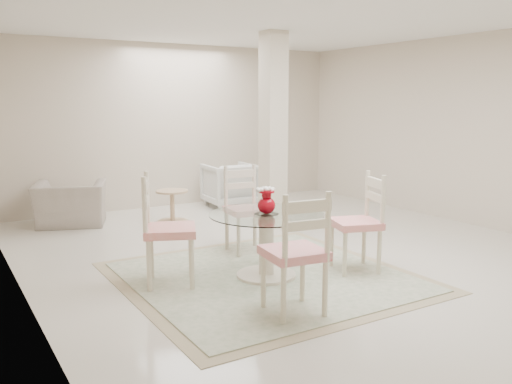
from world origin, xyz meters
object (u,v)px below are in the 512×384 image
column (273,131)px  side_table (172,208)px  dining_table (266,245)px  dining_chair_east (362,215)px  dining_chair_south (298,245)px  dining_chair_north (244,202)px  dining_chair_west (162,221)px  red_vase (266,201)px  armchair_white (229,185)px  recliner_taupe (71,204)px

column → side_table: 1.85m
dining_table → dining_chair_east: (0.97, -0.32, 0.26)m
dining_chair_south → side_table: 3.83m
dining_chair_north → dining_chair_south: bearing=-100.7°
column → dining_chair_east: column is taller
dining_table → dining_chair_west: bearing=161.2°
dining_table → dining_chair_south: (-0.31, -0.98, 0.28)m
red_vase → dining_chair_east: 1.04m
red_vase → armchair_white: 3.86m
red_vase → dining_chair_east: (0.97, -0.33, -0.19)m
dining_chair_west → dining_chair_south: dining_chair_west is taller
column → recliner_taupe: 3.08m
dining_chair_west → armchair_white: bearing=-14.4°
dining_table → recliner_taupe: dining_table is taller
dining_table → side_table: dining_table is taller
red_vase → side_table: (0.15, 2.80, -0.56)m
dining_table → red_vase: bearing=84.3°
dining_chair_east → dining_chair_west: 2.05m
dining_chair_east → recliner_taupe: bearing=-132.4°
dining_chair_north → side_table: bearing=101.8°
dining_chair_west → side_table: dining_chair_west is taller
column → dining_chair_east: bearing=-98.9°
side_table → dining_chair_north: bearing=-85.1°
dining_chair_north → red_vase: bearing=-100.8°
red_vase → dining_chair_east: size_ratio=0.24×
column → armchair_white: bearing=83.9°
dining_chair_west → dining_table: bearing=-85.6°
column → dining_table: (-1.33, -1.93, -1.01)m
red_vase → side_table: size_ratio=0.56×
dining_chair_north → side_table: 1.88m
red_vase → dining_chair_south: bearing=-107.6°
dining_chair_north → column: bearing=50.1°
dining_chair_north → recliner_taupe: size_ratio=1.17×
dining_chair_east → dining_chair_north: size_ratio=1.02×
dining_chair_east → dining_chair_west: dining_chair_west is taller
dining_chair_south → recliner_taupe: size_ratio=1.22×
dining_table → dining_chair_east: bearing=-18.4°
dining_chair_east → side_table: (-0.82, 3.13, -0.37)m
dining_chair_west → column: bearing=-32.0°
red_vase → armchair_white: bearing=67.0°
dining_table → dining_chair_north: size_ratio=1.03×
dining_chair_east → recliner_taupe: size_ratio=1.19×
red_vase → recliner_taupe: bearing=108.3°
red_vase → armchair_white: size_ratio=0.34×
dining_chair_west → side_table: 2.75m
dining_chair_north → dining_table: bearing=-100.7°
column → side_table: size_ratio=5.55×
dining_chair_north → recliner_taupe: bearing=127.3°
dining_table → armchair_white: (1.50, 3.54, 0.03)m
column → dining_chair_south: size_ratio=2.32×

